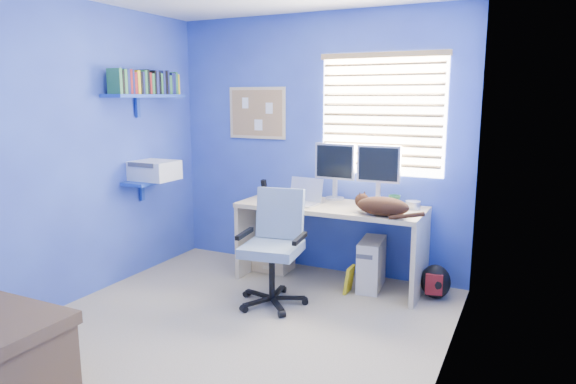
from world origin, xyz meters
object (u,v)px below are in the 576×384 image
at_px(laptop, 300,192).
at_px(cat, 383,206).
at_px(office_chair, 274,262).
at_px(tower_pc, 371,264).
at_px(desk, 330,244).

xyz_separation_m(laptop, cat, (0.81, -0.12, -0.03)).
relative_size(laptop, office_chair, 0.35).
bearing_deg(cat, office_chair, -126.61).
relative_size(cat, office_chair, 0.46).
relative_size(tower_pc, office_chair, 0.47).
bearing_deg(cat, desk, -177.03).
height_order(desk, laptop, laptop).
distance_m(desk, office_chair, 0.70).
distance_m(cat, tower_pc, 0.66).
bearing_deg(desk, office_chair, -111.11).
relative_size(desk, laptop, 5.13).
bearing_deg(desk, tower_pc, 4.29).
distance_m(desk, laptop, 0.56).
xyz_separation_m(desk, cat, (0.54, -0.21, 0.45)).
relative_size(laptop, cat, 0.75).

